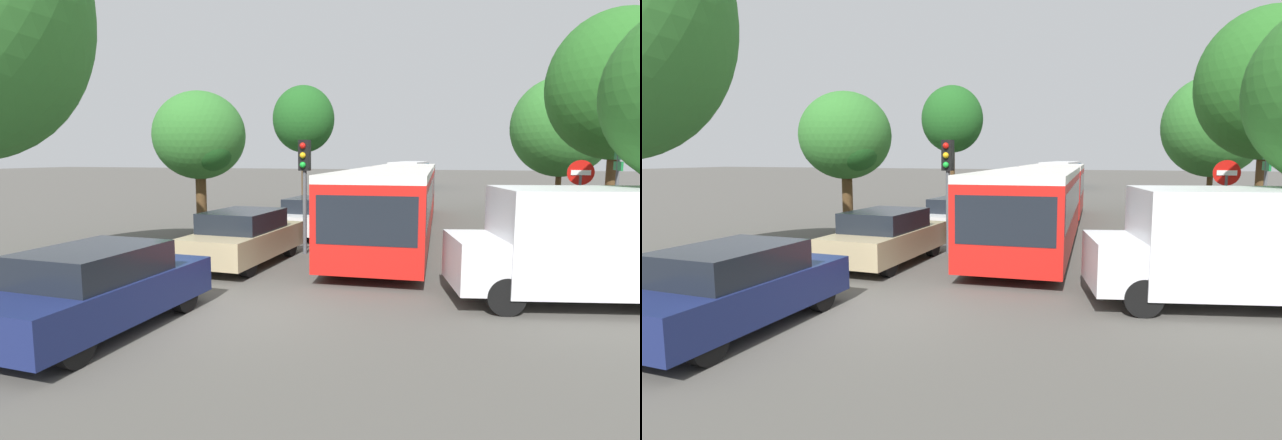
# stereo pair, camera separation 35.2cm
# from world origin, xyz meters

# --- Properties ---
(ground_plane) EXTENTS (200.00, 200.00, 0.00)m
(ground_plane) POSITION_xyz_m (0.00, 0.00, 0.00)
(ground_plane) COLOR #4F4C47
(articulated_bus) EXTENTS (3.65, 17.03, 2.51)m
(articulated_bus) POSITION_xyz_m (1.42, 10.69, 1.45)
(articulated_bus) COLOR red
(articulated_bus) RESTS_ON ground
(city_bus_rear) EXTENTS (2.48, 11.08, 2.38)m
(city_bus_rear) POSITION_xyz_m (-1.69, 39.35, 1.38)
(city_bus_rear) COLOR teal
(city_bus_rear) RESTS_ON ground
(queued_car_navy) EXTENTS (1.86, 4.20, 1.45)m
(queued_car_navy) POSITION_xyz_m (-1.74, -1.53, 0.73)
(queued_car_navy) COLOR navy
(queued_car_navy) RESTS_ON ground
(queued_car_tan) EXTENTS (1.90, 4.28, 1.47)m
(queued_car_tan) POSITION_xyz_m (-1.73, 3.99, 0.75)
(queued_car_tan) COLOR tan
(queued_car_tan) RESTS_ON ground
(queued_car_white) EXTENTS (1.81, 4.09, 1.41)m
(queued_car_white) POSITION_xyz_m (-1.50, 9.22, 0.71)
(queued_car_white) COLOR white
(queued_car_white) RESTS_ON ground
(queued_car_silver) EXTENTS (1.74, 3.92, 1.35)m
(queued_car_silver) POSITION_xyz_m (-1.50, 14.86, 0.68)
(queued_car_silver) COLOR #B7BABF
(queued_car_silver) RESTS_ON ground
(queued_car_black) EXTENTS (1.90, 4.28, 1.47)m
(queued_car_black) POSITION_xyz_m (-1.58, 20.26, 0.75)
(queued_car_black) COLOR black
(queued_car_black) RESTS_ON ground
(queued_car_graphite) EXTENTS (1.87, 4.23, 1.46)m
(queued_car_graphite) POSITION_xyz_m (-1.50, 25.68, 0.74)
(queued_car_graphite) COLOR #47474C
(queued_car_graphite) RESTS_ON ground
(white_van) EXTENTS (5.32, 3.08, 2.31)m
(white_van) POSITION_xyz_m (6.42, 2.65, 1.24)
(white_van) COLOR silver
(white_van) RESTS_ON ground
(traffic_light) EXTENTS (0.33, 0.37, 3.40)m
(traffic_light) POSITION_xyz_m (-0.64, 5.83, 2.50)
(traffic_light) COLOR #56595E
(traffic_light) RESTS_ON ground
(no_entry_sign) EXTENTS (0.70, 0.08, 2.82)m
(no_entry_sign) POSITION_xyz_m (7.01, 7.33, 1.88)
(no_entry_sign) COLOR #56595E
(no_entry_sign) RESTS_ON ground
(direction_sign_post) EXTENTS (0.18, 1.40, 3.60)m
(direction_sign_post) POSITION_xyz_m (8.44, 9.51, 2.57)
(direction_sign_post) COLOR #56595E
(direction_sign_post) RESTS_ON ground
(tree_left_mid) EXTENTS (3.33, 3.33, 5.26)m
(tree_left_mid) POSITION_xyz_m (-5.34, 7.97, 3.57)
(tree_left_mid) COLOR #51381E
(tree_left_mid) RESTS_ON ground
(tree_left_far) EXTENTS (3.34, 3.34, 6.70)m
(tree_left_far) POSITION_xyz_m (-4.79, 17.73, 4.88)
(tree_left_far) COLOR #51381E
(tree_left_far) RESTS_ON ground
(tree_right_mid) EXTENTS (4.78, 4.78, 8.03)m
(tree_right_mid) POSITION_xyz_m (8.89, 12.18, 5.39)
(tree_right_mid) COLOR #51381E
(tree_right_mid) RESTS_ON ground
(tree_right_far) EXTENTS (5.05, 5.05, 7.02)m
(tree_right_far) POSITION_xyz_m (8.37, 20.49, 4.30)
(tree_right_far) COLOR #51381E
(tree_right_far) RESTS_ON ground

